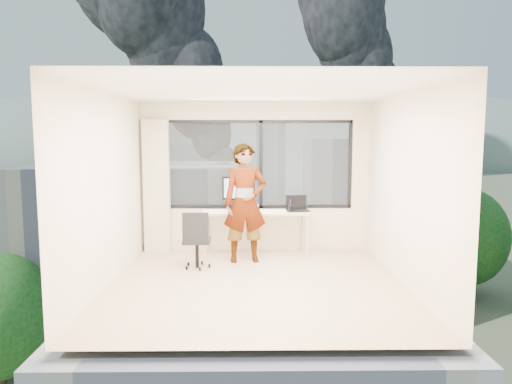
{
  "coord_description": "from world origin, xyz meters",
  "views": [
    {
      "loc": [
        -0.09,
        -6.11,
        1.97
      ],
      "look_at": [
        0.0,
        1.0,
        1.15
      ],
      "focal_mm": 32.32,
      "sensor_mm": 36.0,
      "label": 1
    }
  ],
  "objects_px": {
    "game_console": "(249,207)",
    "handbag": "(301,204)",
    "chair": "(197,239)",
    "person": "(245,203)",
    "monitor": "(239,193)",
    "laptop": "(298,204)",
    "desk": "(256,232)"
  },
  "relations": [
    {
      "from": "game_console",
      "to": "laptop",
      "type": "xyz_separation_m",
      "value": [
        0.83,
        -0.24,
        0.08
      ]
    },
    {
      "from": "monitor",
      "to": "chair",
      "type": "bearing_deg",
      "value": -106.98
    },
    {
      "from": "chair",
      "to": "monitor",
      "type": "relative_size",
      "value": 1.55
    },
    {
      "from": "game_console",
      "to": "desk",
      "type": "bearing_deg",
      "value": -58.49
    },
    {
      "from": "chair",
      "to": "game_console",
      "type": "height_order",
      "value": "chair"
    },
    {
      "from": "chair",
      "to": "monitor",
      "type": "distance_m",
      "value": 1.27
    },
    {
      "from": "person",
      "to": "game_console",
      "type": "xyz_separation_m",
      "value": [
        0.06,
        0.68,
        -0.16
      ]
    },
    {
      "from": "person",
      "to": "monitor",
      "type": "distance_m",
      "value": 0.57
    },
    {
      "from": "desk",
      "to": "laptop",
      "type": "height_order",
      "value": "laptop"
    },
    {
      "from": "laptop",
      "to": "handbag",
      "type": "relative_size",
      "value": 1.66
    },
    {
      "from": "person",
      "to": "handbag",
      "type": "relative_size",
      "value": 8.07
    },
    {
      "from": "monitor",
      "to": "handbag",
      "type": "height_order",
      "value": "monitor"
    },
    {
      "from": "desk",
      "to": "person",
      "type": "xyz_separation_m",
      "value": [
        -0.17,
        -0.47,
        0.57
      ]
    },
    {
      "from": "game_console",
      "to": "handbag",
      "type": "xyz_separation_m",
      "value": [
        0.91,
        -0.02,
        0.05
      ]
    },
    {
      "from": "desk",
      "to": "monitor",
      "type": "distance_m",
      "value": 0.73
    },
    {
      "from": "desk",
      "to": "monitor",
      "type": "xyz_separation_m",
      "value": [
        -0.29,
        0.08,
        0.67
      ]
    },
    {
      "from": "chair",
      "to": "laptop",
      "type": "relative_size",
      "value": 2.32
    },
    {
      "from": "chair",
      "to": "handbag",
      "type": "height_order",
      "value": "handbag"
    },
    {
      "from": "chair",
      "to": "monitor",
      "type": "bearing_deg",
      "value": 55.6
    },
    {
      "from": "desk",
      "to": "game_console",
      "type": "height_order",
      "value": "game_console"
    },
    {
      "from": "chair",
      "to": "monitor",
      "type": "xyz_separation_m",
      "value": [
        0.62,
        0.93,
        0.59
      ]
    },
    {
      "from": "chair",
      "to": "game_console",
      "type": "xyz_separation_m",
      "value": [
        0.8,
        1.07,
        0.34
      ]
    },
    {
      "from": "desk",
      "to": "laptop",
      "type": "relative_size",
      "value": 4.61
    },
    {
      "from": "monitor",
      "to": "game_console",
      "type": "height_order",
      "value": "monitor"
    },
    {
      "from": "chair",
      "to": "person",
      "type": "distance_m",
      "value": 0.97
    },
    {
      "from": "chair",
      "to": "game_console",
      "type": "bearing_deg",
      "value": 52.47
    },
    {
      "from": "desk",
      "to": "person",
      "type": "bearing_deg",
      "value": -109.91
    },
    {
      "from": "desk",
      "to": "laptop",
      "type": "distance_m",
      "value": 0.88
    },
    {
      "from": "game_console",
      "to": "laptop",
      "type": "bearing_deg",
      "value": -12.47
    },
    {
      "from": "game_console",
      "to": "person",
      "type": "bearing_deg",
      "value": -91.03
    },
    {
      "from": "chair",
      "to": "handbag",
      "type": "xyz_separation_m",
      "value": [
        1.71,
        1.05,
        0.39
      ]
    },
    {
      "from": "monitor",
      "to": "laptop",
      "type": "relative_size",
      "value": 1.5
    }
  ]
}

